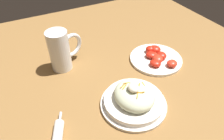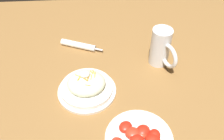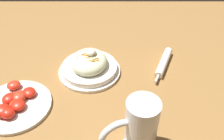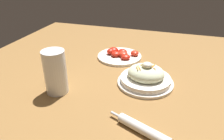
{
  "view_description": "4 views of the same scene",
  "coord_description": "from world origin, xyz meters",
  "px_view_note": "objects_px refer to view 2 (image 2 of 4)",
  "views": [
    {
      "loc": [
        0.47,
        -0.26,
        0.53
      ],
      "look_at": [
        0.01,
        -0.02,
        0.09
      ],
      "focal_mm": 32.85,
      "sensor_mm": 36.0,
      "label": 1
    },
    {
      "loc": [
        0.06,
        0.63,
        0.71
      ],
      "look_at": [
        0.01,
        -0.03,
        0.07
      ],
      "focal_mm": 39.92,
      "sensor_mm": 36.0,
      "label": 2
    },
    {
      "loc": [
        -0.56,
        -0.07,
        0.56
      ],
      "look_at": [
        0.01,
        -0.07,
        0.09
      ],
      "focal_mm": 39.21,
      "sensor_mm": 36.0,
      "label": 3
    },
    {
      "loc": [
        0.2,
        -0.72,
        0.44
      ],
      "look_at": [
        -0.0,
        -0.07,
        0.08
      ],
      "focal_mm": 34.16,
      "sensor_mm": 36.0,
      "label": 4
    }
  ],
  "objects_px": {
    "napkin_roll": "(79,45)",
    "tomato_plate": "(139,137)",
    "salad_plate": "(87,86)",
    "beer_mug": "(161,49)"
  },
  "relations": [
    {
      "from": "napkin_roll",
      "to": "tomato_plate",
      "type": "height_order",
      "value": "tomato_plate"
    },
    {
      "from": "napkin_roll",
      "to": "salad_plate",
      "type": "bearing_deg",
      "value": 98.09
    },
    {
      "from": "salad_plate",
      "to": "beer_mug",
      "type": "height_order",
      "value": "beer_mug"
    },
    {
      "from": "beer_mug",
      "to": "tomato_plate",
      "type": "xyz_separation_m",
      "value": [
        0.14,
        0.36,
        -0.06
      ]
    },
    {
      "from": "salad_plate",
      "to": "napkin_roll",
      "type": "bearing_deg",
      "value": -81.91
    },
    {
      "from": "napkin_roll",
      "to": "tomato_plate",
      "type": "bearing_deg",
      "value": 112.72
    },
    {
      "from": "beer_mug",
      "to": "tomato_plate",
      "type": "distance_m",
      "value": 0.39
    },
    {
      "from": "salad_plate",
      "to": "beer_mug",
      "type": "xyz_separation_m",
      "value": [
        -0.3,
        -0.15,
        0.04
      ]
    },
    {
      "from": "salad_plate",
      "to": "tomato_plate",
      "type": "height_order",
      "value": "salad_plate"
    },
    {
      "from": "salad_plate",
      "to": "beer_mug",
      "type": "bearing_deg",
      "value": -154.37
    }
  ]
}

